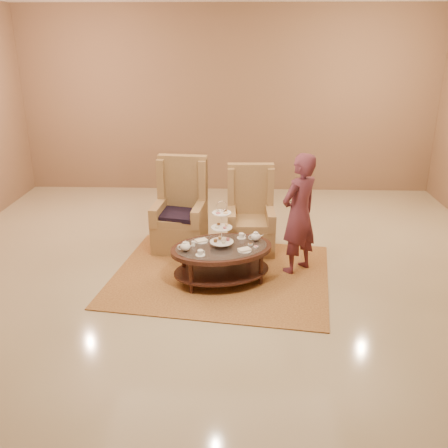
{
  "coord_description": "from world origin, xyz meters",
  "views": [
    {
      "loc": [
        0.28,
        -5.77,
        2.97
      ],
      "look_at": [
        0.06,
        0.2,
        0.68
      ],
      "focal_mm": 40.0,
      "sensor_mm": 36.0,
      "label": 1
    }
  ],
  "objects_px": {
    "tea_table": "(222,253)",
    "armchair_left": "(181,217)",
    "armchair_right": "(250,222)",
    "person": "(299,214)"
  },
  "relations": [
    {
      "from": "tea_table",
      "to": "person",
      "type": "bearing_deg",
      "value": 1.54
    },
    {
      "from": "armchair_right",
      "to": "armchair_left",
      "type": "bearing_deg",
      "value": 174.87
    },
    {
      "from": "tea_table",
      "to": "person",
      "type": "relative_size",
      "value": 0.94
    },
    {
      "from": "armchair_right",
      "to": "person",
      "type": "relative_size",
      "value": 0.77
    },
    {
      "from": "tea_table",
      "to": "armchair_left",
      "type": "distance_m",
      "value": 1.29
    },
    {
      "from": "armchair_left",
      "to": "person",
      "type": "height_order",
      "value": "person"
    },
    {
      "from": "armchair_left",
      "to": "armchair_right",
      "type": "height_order",
      "value": "armchair_left"
    },
    {
      "from": "armchair_left",
      "to": "person",
      "type": "xyz_separation_m",
      "value": [
        1.63,
        -0.78,
        0.35
      ]
    },
    {
      "from": "tea_table",
      "to": "person",
      "type": "height_order",
      "value": "person"
    },
    {
      "from": "armchair_right",
      "to": "person",
      "type": "height_order",
      "value": "person"
    }
  ]
}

